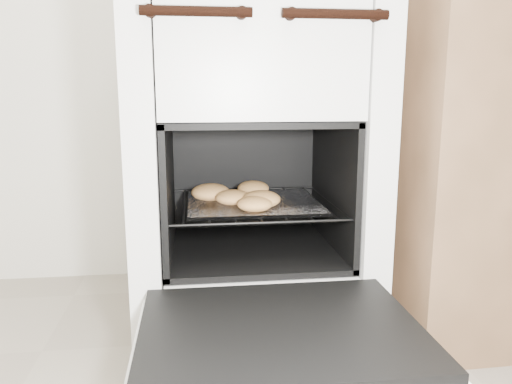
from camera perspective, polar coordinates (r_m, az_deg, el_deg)
The scene contains 5 objects.
stove at distance 1.34m, azimuth -0.77°, elevation 3.23°, with size 0.58×0.65×0.90m.
oven_door at distance 0.95m, azimuth 2.78°, elevation -15.93°, with size 0.53×0.41×0.04m.
oven_rack at distance 1.30m, azimuth -0.43°, elevation -1.34°, with size 0.43×0.41×0.01m.
foil_sheet at distance 1.28m, azimuth -0.33°, elevation -1.28°, with size 0.33×0.29×0.01m, color white.
baked_rolls at distance 1.25m, azimuth -1.84°, elevation -0.39°, with size 0.24×0.28×0.04m.
Camera 1 is at (-0.28, -0.14, 0.63)m, focal length 35.00 mm.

